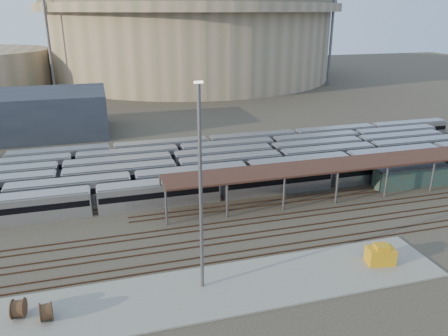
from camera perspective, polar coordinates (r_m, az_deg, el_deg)
ground at (r=60.95m, az=0.24°, el=-7.00°), size 420.00×420.00×0.00m
apron at (r=47.35m, az=-0.54°, el=-15.58°), size 50.00×9.00×0.20m
subway_trains at (r=76.89m, az=-3.11°, el=0.29°), size 123.12×23.90×3.60m
inspection_shed at (r=71.06m, az=16.61°, el=0.51°), size 60.30×6.00×5.30m
empty_tracks at (r=56.68m, az=1.67°, el=-9.12°), size 170.00×9.62×0.18m
stadium at (r=196.65m, az=-4.31°, el=16.64°), size 124.00×124.00×32.50m
service_building at (r=111.31m, az=-26.00°, el=6.20°), size 42.00×20.00×10.00m
floodlight_0 at (r=163.00m, az=-22.06°, el=16.11°), size 4.00×1.00×38.40m
floodlight_2 at (r=174.53m, az=13.90°, el=17.10°), size 4.00×1.00×38.40m
floodlight_3 at (r=212.35m, az=-15.26°, el=17.40°), size 4.00×1.00×38.40m
teal_boxcar at (r=78.67m, az=23.40°, el=-1.10°), size 13.55×2.91×3.15m
cable_reel_west at (r=47.35m, az=-25.26°, el=-16.25°), size 1.24×1.98×1.88m
cable_reel_east at (r=45.97m, az=-22.21°, el=-16.99°), size 1.17×1.90×1.81m
yard_light_pole at (r=42.47m, az=-3.07°, el=-3.08°), size 0.81×0.36×21.48m
yellow_equipment at (r=53.95m, az=19.75°, el=-10.73°), size 3.36×2.44×1.91m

